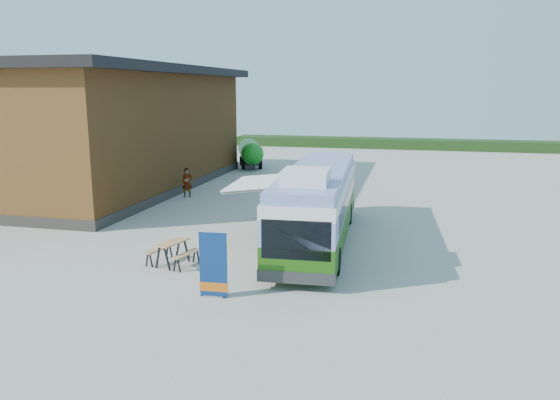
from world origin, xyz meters
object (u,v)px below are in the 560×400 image
(bus, at_px, (317,202))
(slurry_tanker, at_px, (250,152))
(person_a, at_px, (187,183))
(picnic_table, at_px, (172,248))
(banner, at_px, (213,271))
(person_b, at_px, (301,196))

(bus, relative_size, slurry_tanker, 2.13)
(bus, relative_size, person_a, 6.86)
(picnic_table, bearing_deg, banner, -31.83)
(person_b, xyz_separation_m, slurry_tanker, (-7.30, 15.47, 0.31))
(picnic_table, distance_m, slurry_tanker, 24.76)
(bus, height_order, person_b, bus)
(banner, xyz_separation_m, person_b, (0.36, 11.43, 0.10))
(bus, height_order, slurry_tanker, bus)
(banner, bearing_deg, person_b, 84.95)
(bus, bearing_deg, slurry_tanker, 110.46)
(banner, height_order, person_b, banner)
(picnic_table, relative_size, person_b, 0.96)
(banner, height_order, slurry_tanker, slurry_tanker)
(bus, bearing_deg, person_a, 136.05)
(banner, relative_size, picnic_table, 1.14)
(banner, relative_size, person_a, 1.19)
(picnic_table, relative_size, person_a, 1.05)
(person_a, relative_size, slurry_tanker, 0.31)
(person_a, bearing_deg, picnic_table, -87.13)
(bus, xyz_separation_m, person_b, (-1.63, 4.86, -0.76))
(picnic_table, xyz_separation_m, person_b, (2.86, 8.88, 0.28))
(person_b, bearing_deg, picnic_table, 16.94)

